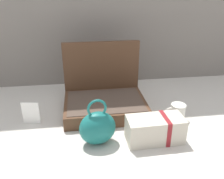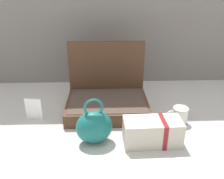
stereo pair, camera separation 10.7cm
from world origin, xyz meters
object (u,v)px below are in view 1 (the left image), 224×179
(open_suitcase, at_px, (104,97))
(cream_toiletry_bag, at_px, (156,129))
(info_card_left, at_px, (31,113))
(teal_pouch_handbag, at_px, (98,128))
(coffee_mug, at_px, (177,112))

(open_suitcase, relative_size, cream_toiletry_bag, 1.71)
(info_card_left, bearing_deg, teal_pouch_handbag, -23.54)
(teal_pouch_handbag, distance_m, coffee_mug, 0.46)
(cream_toiletry_bag, bearing_deg, coffee_mug, 43.50)
(open_suitcase, bearing_deg, info_card_left, -164.84)
(info_card_left, bearing_deg, open_suitcase, 24.62)
(cream_toiletry_bag, height_order, coffee_mug, cream_toiletry_bag)
(cream_toiletry_bag, relative_size, coffee_mug, 2.30)
(teal_pouch_handbag, xyz_separation_m, coffee_mug, (0.44, 0.15, -0.04))
(info_card_left, bearing_deg, coffee_mug, 4.50)
(open_suitcase, relative_size, coffee_mug, 3.94)
(coffee_mug, bearing_deg, cream_toiletry_bag, -136.50)
(open_suitcase, height_order, cream_toiletry_bag, open_suitcase)
(cream_toiletry_bag, xyz_separation_m, info_card_left, (-0.59, 0.23, 0.00))
(cream_toiletry_bag, distance_m, info_card_left, 0.64)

